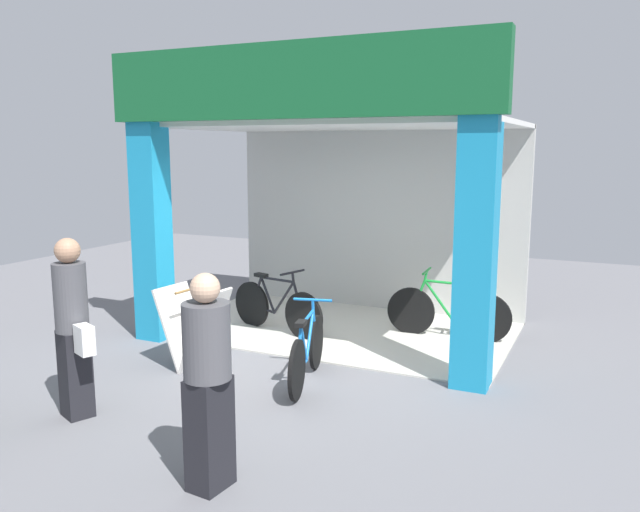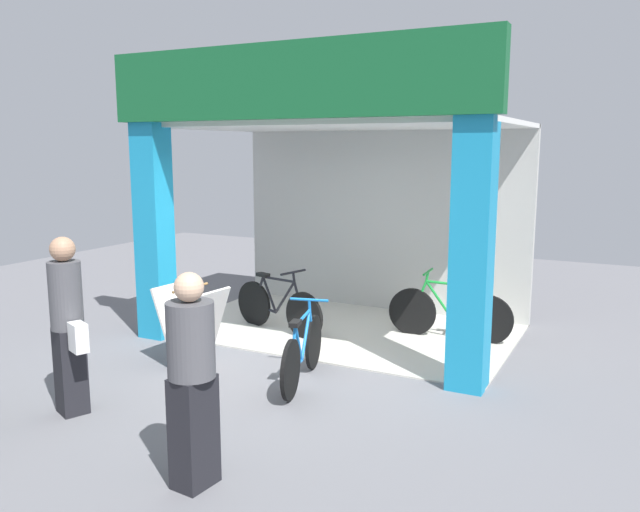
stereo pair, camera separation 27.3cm
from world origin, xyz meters
name	(u,v)px [view 1 (the left image)]	position (x,y,z in m)	size (l,w,h in m)	color
ground_plane	(296,359)	(0.00, 0.00, 0.00)	(17.16, 17.16, 0.00)	slate
shop_facade	(341,192)	(0.00, 1.35, 1.93)	(4.78, 3.08, 3.65)	beige
bicycle_inside_0	(277,307)	(-0.74, 0.88, 0.36)	(1.58, 0.54, 0.90)	black
bicycle_inside_1	(448,312)	(1.45, 1.61, 0.36)	(1.65, 0.45, 0.91)	black
bicycle_parked_0	(307,352)	(0.47, -0.65, 0.35)	(0.49, 1.54, 0.87)	black
sandwich_board_sign	(194,328)	(-0.93, -0.75, 0.47)	(0.77, 0.62, 0.95)	silver
pedestrian_0	(73,327)	(-1.11, -2.34, 0.87)	(0.56, 0.40, 1.70)	black
pedestrian_1	(208,379)	(0.77, -2.88, 0.85)	(0.39, 0.39, 1.64)	black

